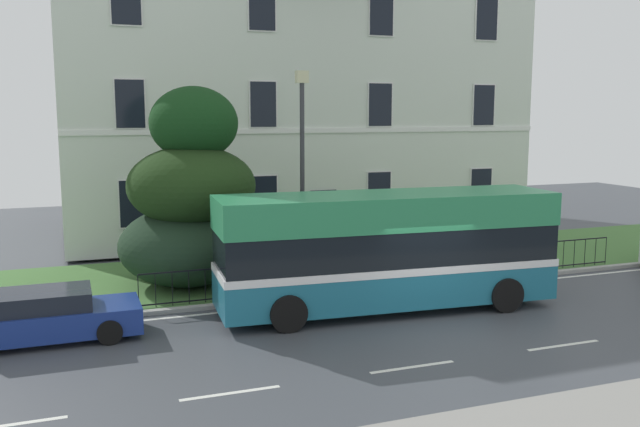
% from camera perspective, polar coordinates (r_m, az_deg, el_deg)
% --- Properties ---
extents(ground_plane, '(60.00, 56.00, 0.18)m').
position_cam_1_polar(ground_plane, '(18.82, 8.60, -8.55)').
color(ground_plane, '#40444A').
extents(georgian_townhouse, '(20.22, 10.71, 13.73)m').
position_cam_1_polar(georgian_townhouse, '(32.59, -3.05, 11.19)').
color(georgian_townhouse, silver).
rests_on(georgian_townhouse, ground_plane).
extents(iron_verge_railing, '(16.09, 0.04, 0.97)m').
position_cam_1_polar(iron_verge_railing, '(21.69, 6.83, -4.49)').
color(iron_verge_railing, black).
rests_on(iron_verge_railing, ground_plane).
extents(evergreen_tree, '(4.23, 4.23, 6.14)m').
position_cam_1_polar(evergreen_tree, '(21.49, -10.71, 0.87)').
color(evergreen_tree, '#423328').
rests_on(evergreen_tree, ground_plane).
extents(single_decker_bus, '(9.51, 3.04, 3.25)m').
position_cam_1_polar(single_decker_bus, '(18.99, 5.59, -2.99)').
color(single_decker_bus, '#1E6983').
rests_on(single_decker_bus, ground_plane).
extents(parked_hatchback_00, '(4.35, 1.79, 1.24)m').
position_cam_1_polar(parked_hatchback_00, '(17.87, -21.97, -7.92)').
color(parked_hatchback_00, navy).
rests_on(parked_hatchback_00, ground_plane).
extents(street_lamp_post, '(0.36, 0.24, 6.54)m').
position_cam_1_polar(street_lamp_post, '(20.87, -1.48, 4.11)').
color(street_lamp_post, '#333338').
rests_on(street_lamp_post, ground_plane).
extents(litter_bin, '(0.47, 0.47, 1.06)m').
position_cam_1_polar(litter_bin, '(22.27, 5.85, -4.05)').
color(litter_bin, '#23472D').
rests_on(litter_bin, ground_plane).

